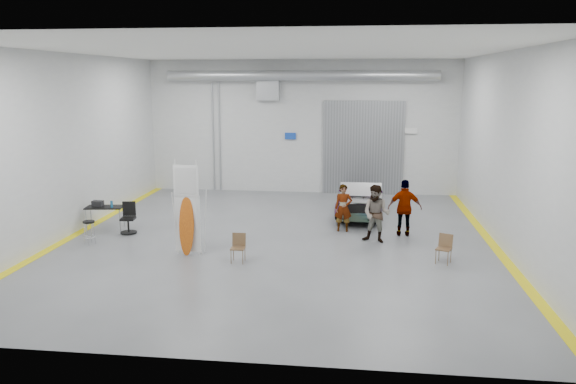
# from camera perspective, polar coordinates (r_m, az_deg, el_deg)

# --- Properties ---
(ground) EXTENTS (16.00, 16.00, 0.00)m
(ground) POSITION_cam_1_polar(r_m,az_deg,el_deg) (18.32, -1.08, -4.93)
(ground) COLOR slate
(ground) RESTS_ON ground
(room_shell) EXTENTS (14.02, 16.18, 6.01)m
(room_shell) POSITION_cam_1_polar(r_m,az_deg,el_deg) (19.77, 0.46, 8.30)
(room_shell) COLOR silver
(room_shell) RESTS_ON ground
(sedan_car) EXTENTS (1.92, 4.31, 1.23)m
(sedan_car) POSITION_cam_1_polar(r_m,az_deg,el_deg) (21.72, 7.33, -0.74)
(sedan_car) COLOR white
(sedan_car) RESTS_ON ground
(person_a) EXTENTS (0.60, 0.40, 1.64)m
(person_a) POSITION_cam_1_polar(r_m,az_deg,el_deg) (19.31, 5.65, -1.61)
(person_a) COLOR #91704F
(person_a) RESTS_ON ground
(person_b) EXTENTS (1.09, 0.96, 1.87)m
(person_b) POSITION_cam_1_polar(r_m,az_deg,el_deg) (18.12, 8.97, -2.20)
(person_b) COLOR slate
(person_b) RESTS_ON ground
(person_c) EXTENTS (1.11, 0.48, 1.91)m
(person_c) POSITION_cam_1_polar(r_m,az_deg,el_deg) (19.02, 11.78, -1.59)
(person_c) COLOR #A65437
(person_c) RESTS_ON ground
(surfboard_display) EXTENTS (0.81, 0.30, 2.87)m
(surfboard_display) POSITION_cam_1_polar(r_m,az_deg,el_deg) (16.80, -10.15, -2.52)
(surfboard_display) COLOR white
(surfboard_display) RESTS_ON ground
(folding_chair_near) EXTENTS (0.39, 0.41, 0.82)m
(folding_chair_near) POSITION_cam_1_polar(r_m,az_deg,el_deg) (16.19, -5.09, -6.25)
(folding_chair_near) COLOR brown
(folding_chair_near) RESTS_ON ground
(folding_chair_far) EXTENTS (0.51, 0.55, 0.83)m
(folding_chair_far) POSITION_cam_1_polar(r_m,az_deg,el_deg) (16.64, 15.50, -6.13)
(folding_chair_far) COLOR brown
(folding_chair_far) RESTS_ON ground
(shop_stool) EXTENTS (0.39, 0.39, 0.76)m
(shop_stool) POSITION_cam_1_polar(r_m,az_deg,el_deg) (18.88, -19.52, -3.92)
(shop_stool) COLOR black
(shop_stool) RESTS_ON ground
(work_table) EXTENTS (1.34, 0.80, 1.03)m
(work_table) POSITION_cam_1_polar(r_m,az_deg,el_deg) (20.55, -18.30, -1.41)
(work_table) COLOR #989BA1
(work_table) RESTS_ON ground
(office_chair) EXTENTS (0.56, 0.56, 1.05)m
(office_chair) POSITION_cam_1_polar(r_m,az_deg,el_deg) (19.81, -15.87, -2.74)
(office_chair) COLOR black
(office_chair) RESTS_ON ground
(trunk_lid) EXTENTS (1.43, 0.87, 0.04)m
(trunk_lid) POSITION_cam_1_polar(r_m,az_deg,el_deg) (19.76, 7.40, -0.08)
(trunk_lid) COLOR silver
(trunk_lid) RESTS_ON sedan_car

